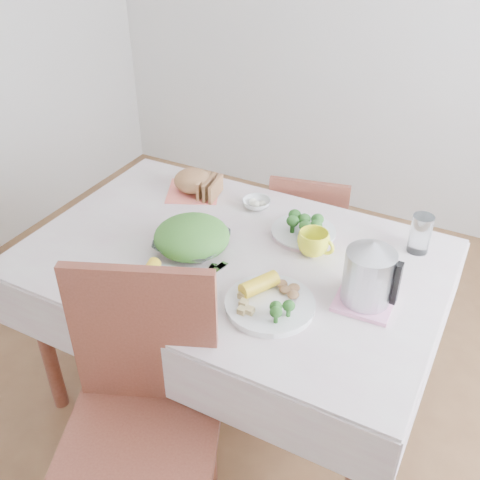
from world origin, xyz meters
The scene contains 19 objects.
floor centered at (0.00, 0.00, 0.00)m, with size 3.60×3.60×0.00m, color brown.
dining_table centered at (0.00, 0.00, 0.38)m, with size 1.40×0.90×0.75m, color brown.
tablecloth centered at (0.00, 0.00, 0.76)m, with size 1.50×1.00×0.01m, color beige.
chair_near centered at (0.06, -0.71, 0.46)m, with size 0.47×0.47×1.03m, color brown.
chair_far centered at (0.04, 0.72, 0.47)m, with size 0.37×0.37×0.82m, color brown.
salad_bowl centered at (-0.14, -0.05, 0.79)m, with size 0.26×0.26×0.06m, color white.
dinner_plate_left centered at (-0.12, -0.31, 0.77)m, with size 0.26×0.26×0.02m, color white.
dinner_plate_right centered at (0.25, -0.20, 0.77)m, with size 0.29×0.29×0.02m, color white.
broccoli_plate centered at (0.18, 0.24, 0.77)m, with size 0.25×0.25×0.02m, color beige.
napkin centered at (-0.37, 0.33, 0.76)m, with size 0.22×0.22×0.00m, color #FF7761.
bread_loaf centered at (-0.37, 0.33, 0.82)m, with size 0.16×0.16×0.10m, color #8E5E37.
fruit_bowl centered at (-0.07, 0.34, 0.78)m, with size 0.12×0.12×0.04m, color white.
yellow_mug centered at (0.26, 0.14, 0.81)m, with size 0.12×0.12×0.09m, color yellow.
glass_tumbler centered at (0.59, 0.34, 0.83)m, with size 0.08×0.08×0.15m, color white.
pink_tray centered at (0.51, -0.03, 0.77)m, with size 0.18×0.18×0.01m, color pink.
electric_kettle centered at (0.51, -0.03, 0.88)m, with size 0.16×0.16×0.22m, color #B2B5BA.
fork_left centered at (-0.01, -0.18, 0.76)m, with size 0.02×0.19×0.00m, color silver.
fork_right centered at (-0.02, -0.18, 0.76)m, with size 0.02×0.22×0.00m, color silver.
knife centered at (-0.03, -0.28, 0.76)m, with size 0.02×0.20×0.00m, color silver.
Camera 1 is at (0.80, -1.46, 1.96)m, focal length 42.00 mm.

